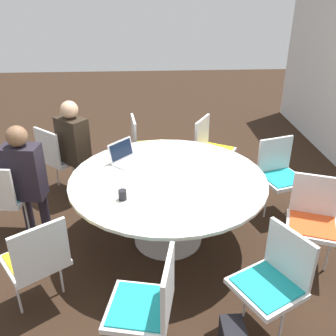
{
  "coord_description": "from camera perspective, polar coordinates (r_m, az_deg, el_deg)",
  "views": [
    {
      "loc": [
        3.13,
        -0.19,
        2.42
      ],
      "look_at": [
        0.0,
        0.0,
        0.83
      ],
      "focal_mm": 40.0,
      "sensor_mm": 36.0,
      "label": 1
    }
  ],
  "objects": [
    {
      "name": "chair_1",
      "position": [
        4.04,
        -24.08,
        -3.7
      ],
      "size": [
        0.47,
        0.49,
        0.87
      ],
      "rotation": [
        0.0,
        0.0,
        7.73
      ],
      "color": "silver",
      "rests_on": "ground_plane"
    },
    {
      "name": "chair_7",
      "position": [
        4.8,
        6.54,
        3.38
      ],
      "size": [
        0.59,
        0.58,
        0.87
      ],
      "rotation": [
        0.0,
        0.0,
        12.04
      ],
      "color": "silver",
      "rests_on": "ground_plane"
    },
    {
      "name": "chair_2",
      "position": [
        3.1,
        -19.33,
        -12.71
      ],
      "size": [
        0.6,
        0.6,
        0.87
      ],
      "rotation": [
        0.0,
        0.0,
        8.48
      ],
      "color": "silver",
      "rests_on": "ground_plane"
    },
    {
      "name": "chair_6",
      "position": [
        4.31,
        16.66,
        -0.44
      ],
      "size": [
        0.53,
        0.54,
        0.87
      ],
      "rotation": [
        0.0,
        0.0,
        11.29
      ],
      "color": "silver",
      "rests_on": "ground_plane"
    },
    {
      "name": "chair_4",
      "position": [
        2.88,
        15.89,
        -15.68
      ],
      "size": [
        0.59,
        0.58,
        0.87
      ],
      "rotation": [
        0.0,
        0.0,
        9.91
      ],
      "color": "silver",
      "rests_on": "ground_plane"
    },
    {
      "name": "chair_8",
      "position": [
        4.85,
        -3.64,
        3.77
      ],
      "size": [
        0.49,
        0.47,
        0.87
      ],
      "rotation": [
        0.0,
        0.0,
        12.69
      ],
      "color": "silver",
      "rests_on": "ground_plane"
    },
    {
      "name": "chair_3",
      "position": [
        2.62,
        -2.95,
        -19.66
      ],
      "size": [
        0.52,
        0.5,
        0.87
      ],
      "rotation": [
        0.0,
        0.0,
        9.22
      ],
      "color": "silver",
      "rests_on": "ground_plane"
    },
    {
      "name": "laptop",
      "position": [
        3.88,
        -6.59,
        1.77
      ],
      "size": [
        0.39,
        0.38,
        0.21
      ],
      "rotation": [
        0.0,
        0.0,
        2.41
      ],
      "color": "silver",
      "rests_on": "conference_table"
    },
    {
      "name": "coffee_cup",
      "position": [
        3.22,
        -6.95,
        -4.08
      ],
      "size": [
        0.07,
        0.07,
        0.09
      ],
      "color": "black",
      "rests_on": "conference_table"
    },
    {
      "name": "person_1",
      "position": [
        3.92,
        -20.97,
        -0.85
      ],
      "size": [
        0.29,
        0.38,
        1.22
      ],
      "rotation": [
        0.0,
        0.0,
        7.73
      ],
      "color": "#231E28",
      "rests_on": "ground_plane"
    },
    {
      "name": "ground_plane",
      "position": [
        3.96,
        0.0,
        -10.74
      ],
      "size": [
        16.0,
        16.0,
        0.0
      ],
      "primitive_type": "plane",
      "color": "black"
    },
    {
      "name": "chair_5",
      "position": [
        3.62,
        21.25,
        -6.84
      ],
      "size": [
        0.55,
        0.56,
        0.87
      ],
      "rotation": [
        0.0,
        0.0,
        10.62
      ],
      "color": "silver",
      "rests_on": "ground_plane"
    },
    {
      "name": "chair_0",
      "position": [
        4.72,
        -16.43,
        1.98
      ],
      "size": [
        0.61,
        0.61,
        0.87
      ],
      "rotation": [
        0.0,
        0.0,
        7.12
      ],
      "color": "silver",
      "rests_on": "ground_plane"
    },
    {
      "name": "conference_table",
      "position": [
        3.61,
        0.0,
        -2.81
      ],
      "size": [
        1.88,
        1.88,
        0.73
      ],
      "color": "#B7B7BC",
      "rests_on": "ground_plane"
    },
    {
      "name": "person_0",
      "position": [
        4.5,
        -14.08,
        3.78
      ],
      "size": [
        0.4,
        0.42,
        1.22
      ],
      "rotation": [
        0.0,
        0.0,
        7.12
      ],
      "color": "#2D2319",
      "rests_on": "ground_plane"
    }
  ]
}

